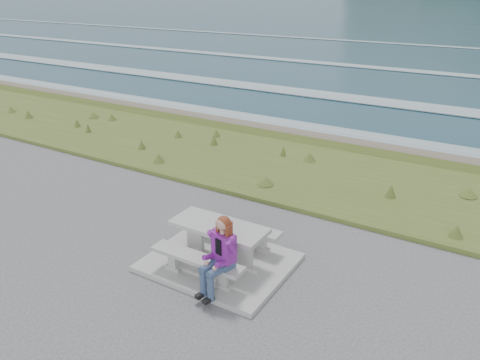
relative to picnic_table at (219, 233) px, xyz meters
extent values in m
cube|color=gray|center=(0.00, 0.00, -0.63)|extent=(2.60, 2.10, 0.10)
cube|color=gray|center=(-0.54, 0.00, -0.54)|extent=(0.62, 0.12, 0.08)
cube|color=gray|center=(-0.54, 0.00, -0.25)|extent=(0.34, 0.09, 0.51)
cube|color=gray|center=(-0.54, 0.00, 0.05)|extent=(0.62, 0.12, 0.08)
cube|color=gray|center=(0.54, 0.00, -0.54)|extent=(0.62, 0.12, 0.08)
cube|color=gray|center=(0.54, 0.00, -0.25)|extent=(0.34, 0.09, 0.51)
cube|color=gray|center=(0.54, 0.00, 0.05)|extent=(0.62, 0.12, 0.08)
cube|color=gray|center=(0.00, 0.00, 0.13)|extent=(1.80, 0.75, 0.08)
cube|color=gray|center=(-0.54, -0.70, -0.54)|extent=(0.30, 0.12, 0.08)
cube|color=gray|center=(-0.54, -0.70, -0.39)|extent=(0.17, 0.09, 0.22)
cube|color=gray|center=(-0.54, -0.70, -0.24)|extent=(0.30, 0.12, 0.08)
cube|color=gray|center=(0.54, -0.70, -0.54)|extent=(0.30, 0.12, 0.08)
cube|color=gray|center=(0.54, -0.70, -0.39)|extent=(0.17, 0.09, 0.22)
cube|color=gray|center=(0.54, -0.70, -0.24)|extent=(0.30, 0.12, 0.08)
cube|color=gray|center=(0.00, -0.70, -0.17)|extent=(1.80, 0.35, 0.07)
cube|color=gray|center=(-0.54, 0.70, -0.54)|extent=(0.30, 0.12, 0.08)
cube|color=gray|center=(-0.54, 0.70, -0.39)|extent=(0.17, 0.09, 0.22)
cube|color=gray|center=(-0.54, 0.70, -0.24)|extent=(0.30, 0.12, 0.08)
cube|color=gray|center=(0.54, 0.70, -0.54)|extent=(0.30, 0.12, 0.08)
cube|color=gray|center=(0.54, 0.70, -0.39)|extent=(0.17, 0.09, 0.22)
cube|color=gray|center=(0.54, 0.70, -0.24)|extent=(0.30, 0.12, 0.08)
cube|color=gray|center=(0.00, 0.70, -0.17)|extent=(1.80, 0.35, 0.07)
cube|color=#435921|center=(0.00, 5.00, -0.68)|extent=(160.00, 4.50, 0.22)
cube|color=brown|center=(0.00, 7.90, -0.68)|extent=(160.00, 0.80, 2.20)
cube|color=silver|center=(0.00, 14.00, -2.42)|extent=(220.00, 3.00, 0.06)
cube|color=silver|center=(0.00, 22.00, -2.42)|extent=(220.00, 2.00, 0.06)
cube|color=silver|center=(0.00, 34.00, -2.42)|extent=(220.00, 1.40, 0.06)
cube|color=navy|center=(0.50, -0.90, -0.30)|extent=(0.51, 0.74, 0.56)
cube|color=#7A1B8B|center=(0.55, -0.68, 0.23)|extent=(0.43, 0.31, 0.50)
sphere|color=tan|center=(0.55, -0.70, 0.67)|extent=(0.21, 0.21, 0.21)
sphere|color=brown|center=(0.56, -0.68, 0.68)|extent=(0.23, 0.23, 0.23)
camera|label=1|loc=(4.22, -6.25, 4.26)|focal=35.00mm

